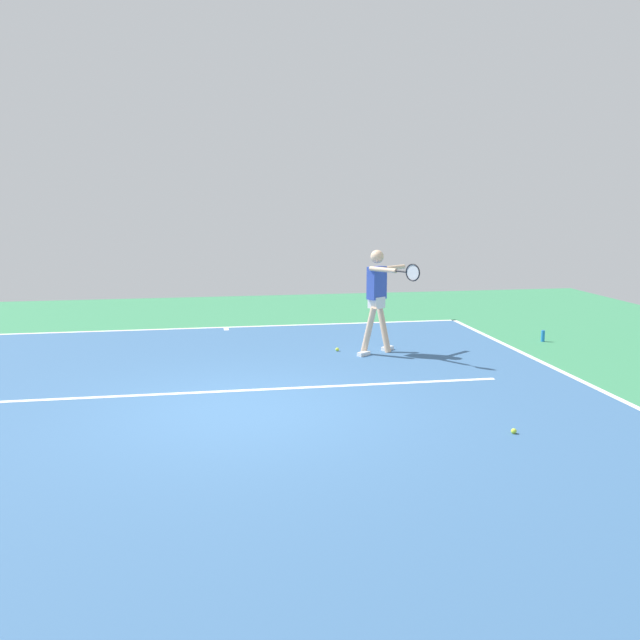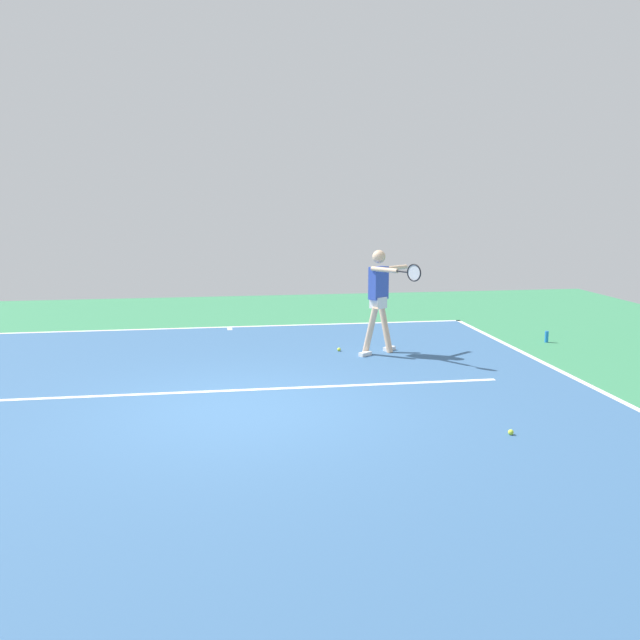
{
  "view_description": "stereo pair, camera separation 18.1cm",
  "coord_description": "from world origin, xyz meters",
  "views": [
    {
      "loc": [
        0.5,
        8.7,
        2.73
      ],
      "look_at": [
        -1.27,
        -1.5,
        0.9
      ],
      "focal_mm": 38.7,
      "sensor_mm": 36.0,
      "label": 1
    },
    {
      "loc": [
        0.32,
        8.73,
        2.73
      ],
      "look_at": [
        -1.27,
        -1.5,
        0.9
      ],
      "focal_mm": 38.7,
      "sensor_mm": 36.0,
      "label": 2
    }
  ],
  "objects": [
    {
      "name": "court_line_service",
      "position": [
        0.0,
        -0.94,
        0.0
      ],
      "size": [
        7.79,
        0.1,
        0.01
      ],
      "primitive_type": "cube",
      "color": "white",
      "rests_on": "ground_plane"
    },
    {
      "name": "water_bottle",
      "position": [
        -5.98,
        -3.41,
        0.11
      ],
      "size": [
        0.07,
        0.07,
        0.22
      ],
      "primitive_type": "cylinder",
      "color": "blue",
      "rests_on": "ground_plane"
    },
    {
      "name": "ground_plane",
      "position": [
        0.0,
        0.0,
        0.0
      ],
      "size": [
        21.42,
        21.42,
        0.0
      ],
      "primitive_type": "plane",
      "color": "#388456"
    },
    {
      "name": "court_line_centre_mark",
      "position": [
        0.0,
        -5.75,
        0.0
      ],
      "size": [
        0.1,
        0.3,
        0.01
      ],
      "primitive_type": "cube",
      "color": "white",
      "rests_on": "ground_plane"
    },
    {
      "name": "tennis_ball_near_player",
      "position": [
        -1.9,
        -3.26,
        0.03
      ],
      "size": [
        0.07,
        0.07,
        0.07
      ],
      "primitive_type": "sphere",
      "color": "#C6E53D",
      "rests_on": "ground_plane"
    },
    {
      "name": "court_surface",
      "position": [
        0.0,
        0.0,
        0.0
      ],
      "size": [
        10.38,
        12.0,
        0.0
      ],
      "primitive_type": "cube",
      "color": "#38608E",
      "rests_on": "ground_plane"
    },
    {
      "name": "court_line_sideline_left",
      "position": [
        -5.14,
        0.0,
        0.0
      ],
      "size": [
        0.1,
        12.0,
        0.01
      ],
      "primitive_type": "cube",
      "color": "white",
      "rests_on": "ground_plane"
    },
    {
      "name": "tennis_ball_by_sideline",
      "position": [
        -3.08,
        1.46,
        0.03
      ],
      "size": [
        0.07,
        0.07,
        0.07
      ],
      "primitive_type": "sphere",
      "color": "#C6E53D",
      "rests_on": "ground_plane"
    },
    {
      "name": "tennis_player",
      "position": [
        -2.58,
        -2.97,
        1.08
      ],
      "size": [
        1.03,
        1.44,
        1.86
      ],
      "rotation": [
        0.0,
        0.0,
        0.6
      ],
      "color": "beige",
      "rests_on": "ground_plane"
    },
    {
      "name": "court_line_baseline_near",
      "position": [
        0.0,
        -5.95,
        0.0
      ],
      "size": [
        10.38,
        0.1,
        0.01
      ],
      "primitive_type": "cube",
      "color": "white",
      "rests_on": "ground_plane"
    }
  ]
}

